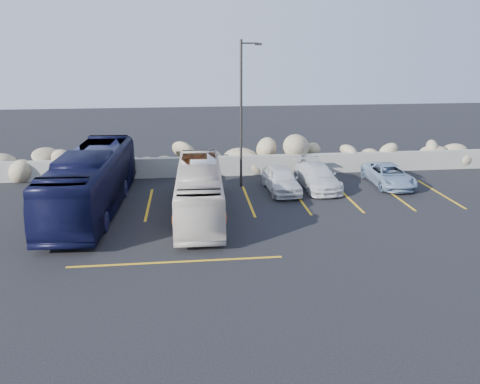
{
  "coord_description": "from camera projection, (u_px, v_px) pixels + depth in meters",
  "views": [
    {
      "loc": [
        -0.4,
        -15.8,
        7.8
      ],
      "look_at": [
        1.82,
        4.0,
        1.44
      ],
      "focal_mm": 35.0,
      "sensor_mm": 36.0,
      "label": 1
    }
  ],
  "objects": [
    {
      "name": "ground",
      "position": [
        203.0,
        263.0,
        17.37
      ],
      "size": [
        90.0,
        90.0,
        0.0
      ],
      "primitive_type": "plane",
      "color": "black",
      "rests_on": "ground"
    },
    {
      "name": "seawall",
      "position": [
        196.0,
        167.0,
        28.55
      ],
      "size": [
        60.0,
        0.4,
        1.2
      ],
      "primitive_type": "cube",
      "color": "gray",
      "rests_on": "ground"
    },
    {
      "name": "riprap_pile",
      "position": [
        195.0,
        151.0,
        29.47
      ],
      "size": [
        54.0,
        2.8,
        2.6
      ],
      "primitive_type": null,
      "color": "#9C8866",
      "rests_on": "ground"
    },
    {
      "name": "parking_lines",
      "position": [
        293.0,
        208.0,
        23.13
      ],
      "size": [
        18.16,
        9.36,
        0.01
      ],
      "color": "gold",
      "rests_on": "ground"
    },
    {
      "name": "lamppost",
      "position": [
        242.0,
        111.0,
        25.33
      ],
      "size": [
        1.14,
        0.18,
        8.0
      ],
      "color": "#2E2B29",
      "rests_on": "ground"
    },
    {
      "name": "vintage_bus",
      "position": [
        199.0,
        190.0,
        21.93
      ],
      "size": [
        2.27,
        8.74,
        2.42
      ],
      "primitive_type": "imported",
      "rotation": [
        0.0,
        0.0,
        -0.03
      ],
      "color": "silver",
      "rests_on": "ground"
    },
    {
      "name": "tour_coach",
      "position": [
        92.0,
        181.0,
        22.43
      ],
      "size": [
        3.01,
        10.74,
        2.96
      ],
      "primitive_type": "imported",
      "rotation": [
        0.0,
        0.0,
        -0.05
      ],
      "color": "black",
      "rests_on": "ground"
    },
    {
      "name": "car_a",
      "position": [
        281.0,
        179.0,
        25.6
      ],
      "size": [
        1.81,
        4.07,
        1.36
      ],
      "primitive_type": "imported",
      "rotation": [
        0.0,
        0.0,
        0.05
      ],
      "color": "silver",
      "rests_on": "ground"
    },
    {
      "name": "car_c",
      "position": [
        317.0,
        176.0,
        26.23
      ],
      "size": [
        2.06,
        4.63,
        1.32
      ],
      "primitive_type": "imported",
      "rotation": [
        0.0,
        0.0,
        0.05
      ],
      "color": "silver",
      "rests_on": "ground"
    },
    {
      "name": "car_d",
      "position": [
        389.0,
        175.0,
        26.76
      ],
      "size": [
        2.0,
        4.29,
        1.19
      ],
      "primitive_type": "imported",
      "rotation": [
        0.0,
        0.0,
        -0.01
      ],
      "color": "#7F97B4",
      "rests_on": "ground"
    }
  ]
}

